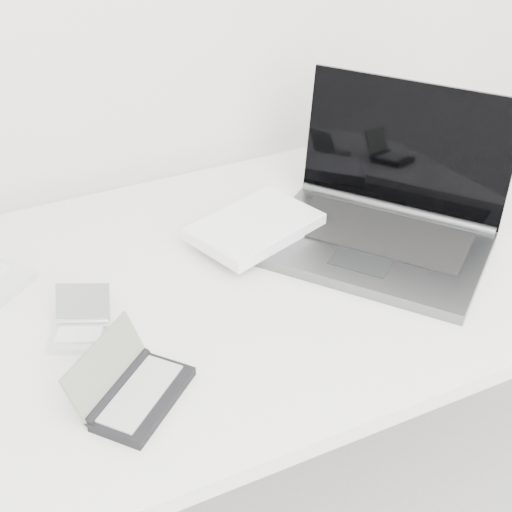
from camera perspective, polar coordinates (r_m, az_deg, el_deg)
name	(u,v)px	position (r m, az deg, el deg)	size (l,w,h in m)	color
desk	(261,288)	(1.34, 0.42, -2.55)	(1.60, 0.80, 0.73)	white
laptop_large	(358,220)	(1.37, 8.18, 2.90)	(0.59, 0.52, 0.28)	#595C5E
pda_silver	(81,328)	(1.19, -13.85, -5.58)	(0.12, 0.13, 0.07)	silver
palmtop_charcoal	(133,390)	(1.06, -9.83, -10.49)	(0.20, 0.20, 0.09)	black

